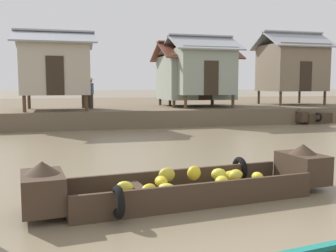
# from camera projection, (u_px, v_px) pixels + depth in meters

# --- Properties ---
(ground_plane) EXTENTS (300.00, 300.00, 0.00)m
(ground_plane) POSITION_uv_depth(u_px,v_px,m) (135.00, 151.00, 12.48)
(ground_plane) COLOR #7A6B51
(riverbank_strip) EXTENTS (160.00, 20.00, 0.85)m
(riverbank_strip) POSITION_uv_depth(u_px,v_px,m) (94.00, 108.00, 27.98)
(riverbank_strip) COLOR brown
(riverbank_strip) RESTS_ON ground
(banana_boat) EXTENTS (5.81, 2.21, 0.90)m
(banana_boat) POSITION_uv_depth(u_px,v_px,m) (189.00, 184.00, 7.14)
(banana_boat) COLOR #3D2D21
(banana_boat) RESTS_ON ground
(fishing_skiff_distant) EXTENTS (4.37, 2.20, 0.86)m
(fishing_skiff_distant) POSITION_uv_depth(u_px,v_px,m) (323.00, 117.00, 21.97)
(fishing_skiff_distant) COLOR #3D2D21
(fishing_skiff_distant) RESTS_ON ground
(stilt_house_left) EXTENTS (3.89, 3.69, 3.94)m
(stilt_house_left) POSITION_uv_depth(u_px,v_px,m) (55.00, 67.00, 19.40)
(stilt_house_left) COLOR #4C3826
(stilt_house_left) RESTS_ON riverbank_strip
(stilt_house_mid_left) EXTENTS (3.80, 3.95, 4.05)m
(stilt_house_mid_left) POSITION_uv_depth(u_px,v_px,m) (200.00, 70.00, 22.17)
(stilt_house_mid_left) COLOR #4C3826
(stilt_house_mid_left) RESTS_ON riverbank_strip
(stilt_house_mid_right) EXTENTS (4.62, 4.01, 3.78)m
(stilt_house_mid_right) POSITION_uv_depth(u_px,v_px,m) (195.00, 77.00, 23.29)
(stilt_house_mid_right) COLOR #4C3826
(stilt_house_mid_right) RESTS_ON riverbank_strip
(stilt_house_right) EXTENTS (4.19, 3.58, 4.63)m
(stilt_house_right) POSITION_uv_depth(u_px,v_px,m) (292.00, 67.00, 24.99)
(stilt_house_right) COLOR #4C3826
(stilt_house_right) RESTS_ON riverbank_strip
(vendor_person) EXTENTS (0.44, 0.44, 1.66)m
(vendor_person) POSITION_uv_depth(u_px,v_px,m) (90.00, 91.00, 20.80)
(vendor_person) COLOR #332D28
(vendor_person) RESTS_ON riverbank_strip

